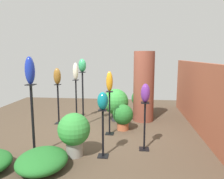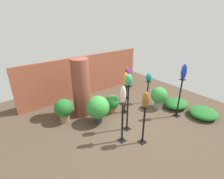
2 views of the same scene
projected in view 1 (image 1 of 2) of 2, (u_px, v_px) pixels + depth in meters
ground_plane at (98, 129)px, 5.73m from camera, size 8.00×8.00×0.00m
brick_wall_back at (201, 98)px, 5.34m from camera, size 5.60×0.12×1.74m
brick_pillar at (144, 86)px, 6.34m from camera, size 0.60×0.60×2.03m
pedestal_jade at (83, 101)px, 5.95m from camera, size 0.20×0.20×1.47m
pedestal_violet at (145, 128)px, 4.41m from camera, size 0.20×0.20×0.99m
pedestal_teal at (103, 136)px, 4.10m from camera, size 0.20×0.20×0.92m
pedestal_amber at (110, 115)px, 5.28m from camera, size 0.20×0.20×1.06m
pedestal_bronze at (58, 106)px, 6.11m from camera, size 0.20×0.20×1.12m
pedestal_cobalt at (33, 123)px, 4.14m from camera, size 0.20×0.20×1.38m
pedestal_ivory at (76, 102)px, 6.47m from camera, size 0.20×0.20×1.20m
art_vase_jade at (82, 65)px, 5.80m from camera, size 0.20×0.20×0.35m
art_vase_violet at (145, 93)px, 4.29m from camera, size 0.18×0.18×0.37m
art_vase_teal at (103, 101)px, 4.00m from camera, size 0.22×0.20×0.33m
art_vase_amber at (109, 81)px, 5.16m from camera, size 0.15×0.16×0.47m
art_vase_bronze at (57, 76)px, 5.98m from camera, size 0.19×0.20×0.45m
art_vase_cobalt at (30, 70)px, 3.98m from camera, size 0.19×0.18×0.51m
art_vase_ivory at (76, 71)px, 6.33m from camera, size 0.15×0.15×0.50m
potted_plant_front_left at (116, 102)px, 6.37m from camera, size 0.75×0.75×0.95m
potted_plant_walkway_edge at (123, 116)px, 5.61m from camera, size 0.53×0.53×0.67m
potted_plant_near_pillar at (74, 131)px, 4.12m from camera, size 0.62×0.62×0.84m
potted_plant_front_right at (141, 100)px, 7.13m from camera, size 0.61×0.61×0.83m
foliage_bed_east at (42, 160)px, 3.65m from camera, size 0.95×0.85×0.33m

